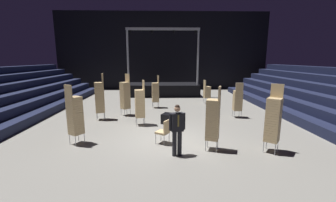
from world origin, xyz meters
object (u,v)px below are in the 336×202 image
Objects in this scene: man_with_tie at (177,127)px; chair_stack_front_right at (100,97)px; chair_stack_mid_left at (125,95)px; chair_stack_aisle_left at (273,119)px; chair_stack_mid_right at (156,92)px; equipment_road_case at (171,119)px; chair_stack_mid_centre at (238,100)px; chair_stack_rear_left at (213,119)px; chair_stack_rear_centre at (140,103)px; loose_chair_near_man at (164,130)px; chair_stack_rear_right at (75,115)px; chair_stack_front_left at (207,92)px; stage_riser at (163,88)px.

chair_stack_front_right is (-3.79, 4.58, 0.24)m from man_with_tie.
chair_stack_mid_left and chair_stack_aisle_left have the same top height.
chair_stack_mid_right is at bearing -97.15° from man_with_tie.
chair_stack_front_right reaches higher than equipment_road_case.
chair_stack_mid_right is 2.37× the size of equipment_road_case.
chair_stack_mid_centre is at bearing -54.86° from chair_stack_aisle_left.
chair_stack_aisle_left is at bearing -75.32° from chair_stack_rear_left.
chair_stack_mid_centre is 0.89× the size of chair_stack_rear_centre.
chair_stack_mid_left is (-2.60, 5.46, 0.19)m from man_with_tie.
chair_stack_rear_right is at bearing 121.05° from loose_chair_near_man.
chair_stack_front_right is 7.48m from chair_stack_mid_centre.
chair_stack_rear_left is (1.29, 0.43, 0.15)m from man_with_tie.
chair_stack_rear_left is 3.66m from equipment_road_case.
chair_stack_rear_left reaches higher than loose_chair_near_man.
chair_stack_front_right is 1.04× the size of chair_stack_mid_left.
chair_stack_mid_left is at bearing 132.10° from chair_stack_mid_right.
chair_stack_rear_centre is (-4.37, -5.28, 0.25)m from chair_stack_front_left.
chair_stack_rear_centre is at bearing -97.37° from stage_riser.
chair_stack_rear_centre is at bearing -173.47° from equipment_road_case.
chair_stack_rear_left is (-1.51, -8.40, 0.29)m from chair_stack_front_left.
chair_stack_rear_left is at bearing -175.87° from man_with_tie.
chair_stack_front_left reaches higher than equipment_road_case.
chair_stack_rear_right is at bearing -151.08° from chair_stack_mid_centre.
chair_stack_rear_right is 3.26m from chair_stack_rear_centre.
stage_riser reaches higher than chair_stack_front_right.
equipment_road_case is at bearing -96.31° from chair_stack_rear_centre.
chair_stack_front_right reaches higher than chair_stack_rear_centre.
chair_stack_front_left is at bearing 9.46° from loose_chair_near_man.
stage_riser is 13.05m from chair_stack_aisle_left.
chair_stack_front_right is 6.56m from chair_stack_rear_left.
chair_stack_mid_centre is at bearing -15.67° from loose_chair_near_man.
man_with_tie reaches higher than chair_stack_front_left.
chair_stack_front_left is 4.11m from chair_stack_mid_centre.
chair_stack_rear_centre is (1.03, -1.92, -0.08)m from chair_stack_mid_left.
chair_stack_mid_right is 3.94m from chair_stack_rear_centre.
man_with_tie is at bearing 179.66° from chair_stack_mid_right.
chair_stack_mid_left reaches higher than chair_stack_rear_left.
chair_stack_mid_right is at bearing 153.15° from chair_stack_mid_centre.
stage_riser is 9.00m from equipment_road_case.
chair_stack_rear_centre reaches higher than chair_stack_front_left.
chair_stack_rear_right is 2.44× the size of loose_chair_near_man.
equipment_road_case is at bearing -165.35° from chair_stack_mid_left.
stage_riser is 3.58× the size of man_with_tie.
chair_stack_mid_right is at bearing 36.52° from loose_chair_near_man.
equipment_road_case is (0.88, -3.71, -0.82)m from chair_stack_mid_right.
chair_stack_mid_right is at bearing 100.89° from chair_stack_rear_right.
man_with_tie is at bearing -168.88° from chair_stack_rear_centre.
chair_stack_rear_left is at bearing -82.23° from stage_riser.
equipment_road_case is (2.56, -1.74, -0.95)m from chair_stack_mid_left.
chair_stack_rear_left is (1.68, -12.27, 0.54)m from stage_riser.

